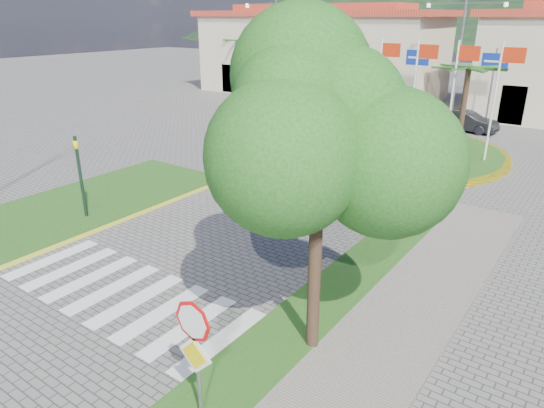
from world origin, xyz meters
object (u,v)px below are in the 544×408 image
Objects in this scene: stop_sign at (195,343)px; car_dark_a at (385,106)px; car_dark_b at (466,121)px; roundabout_island at (387,149)px; white_van at (276,99)px; deciduous_tree at (320,126)px.

car_dark_a is at bearing 107.32° from stop_sign.
roundabout_island is at bearing 171.31° from car_dark_b.
car_dark_a is at bearing -63.66° from white_van.
car_dark_b is at bearing 76.00° from roundabout_island.
white_van is 15.23m from car_dark_b.
car_dark_a is (-9.36, 30.02, -1.12)m from stop_sign.
roundabout_island is 3.22× the size of car_dark_a.
deciduous_tree is 25.64m from car_dark_b.
roundabout_island reaches higher than car_dark_a.
car_dark_b reaches higher than white_van.
roundabout_island is at bearing -146.40° from car_dark_a.
car_dark_a is at bearing 78.22° from car_dark_b.
roundabout_island is 1.87× the size of deciduous_tree.
roundabout_island is 8.26m from car_dark_b.
deciduous_tree is (5.50, -17.00, 5.00)m from roundabout_island.
stop_sign is at bearing -153.18° from car_dark_a.
white_van is at bearing 95.31° from car_dark_b.
white_van is 1.19× the size of car_dark_a.
white_van is at bearing 112.27° from car_dark_a.
car_dark_a reaches higher than car_dark_b.
deciduous_tree is at bearing -129.60° from white_van.
white_van is at bearing 122.89° from stop_sign.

